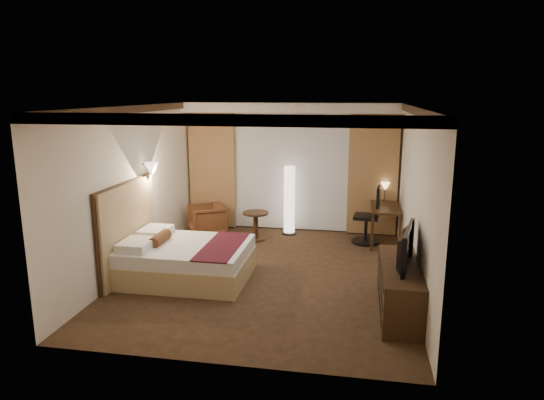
% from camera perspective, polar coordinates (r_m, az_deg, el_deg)
% --- Properties ---
extents(floor, '(4.50, 5.50, 0.01)m').
position_cam_1_polar(floor, '(8.03, -0.51, -8.66)').
color(floor, '#322013').
rests_on(floor, ground).
extents(ceiling, '(4.50, 5.50, 0.01)m').
position_cam_1_polar(ceiling, '(7.48, -0.55, 10.99)').
color(ceiling, white).
rests_on(ceiling, back_wall).
extents(back_wall, '(4.50, 0.02, 2.70)m').
position_cam_1_polar(back_wall, '(10.32, 2.30, 3.89)').
color(back_wall, silver).
rests_on(back_wall, floor).
extents(left_wall, '(0.02, 5.50, 2.70)m').
position_cam_1_polar(left_wall, '(8.35, -15.89, 1.34)').
color(left_wall, silver).
rests_on(left_wall, floor).
extents(right_wall, '(0.02, 5.50, 2.70)m').
position_cam_1_polar(right_wall, '(7.57, 16.47, 0.18)').
color(right_wall, silver).
rests_on(right_wall, floor).
extents(crown_molding, '(4.50, 5.50, 0.12)m').
position_cam_1_polar(crown_molding, '(7.49, -0.55, 10.53)').
color(crown_molding, black).
rests_on(crown_molding, ceiling).
extents(soffit, '(4.50, 0.50, 0.20)m').
position_cam_1_polar(soffit, '(9.95, 2.16, 10.80)').
color(soffit, white).
rests_on(soffit, ceiling).
extents(curtain_sheer, '(2.48, 0.04, 2.45)m').
position_cam_1_polar(curtain_sheer, '(10.25, 2.23, 3.27)').
color(curtain_sheer, silver).
rests_on(curtain_sheer, back_wall).
extents(curtain_left_drape, '(1.00, 0.14, 2.45)m').
position_cam_1_polar(curtain_left_drape, '(10.56, -7.01, 3.46)').
color(curtain_left_drape, '#AC7A4E').
rests_on(curtain_left_drape, back_wall).
extents(curtain_right_drape, '(1.00, 0.14, 2.45)m').
position_cam_1_polar(curtain_right_drape, '(10.11, 11.79, 2.88)').
color(curtain_right_drape, '#AC7A4E').
rests_on(curtain_right_drape, back_wall).
extents(wall_sconce, '(0.24, 0.24, 0.24)m').
position_cam_1_polar(wall_sconce, '(8.55, -14.00, 3.55)').
color(wall_sconce, white).
rests_on(wall_sconce, left_wall).
extents(bed, '(1.93, 1.51, 0.57)m').
position_cam_1_polar(bed, '(7.88, -9.91, -7.08)').
color(bed, white).
rests_on(bed, floor).
extents(headboard, '(0.12, 1.81, 1.50)m').
position_cam_1_polar(headboard, '(8.12, -16.53, -3.37)').
color(headboard, tan).
rests_on(headboard, floor).
extents(armchair, '(0.90, 0.92, 0.71)m').
position_cam_1_polar(armchair, '(10.09, -7.69, -2.19)').
color(armchair, '#4E2C17').
rests_on(armchair, floor).
extents(side_table, '(0.52, 0.52, 0.57)m').
position_cam_1_polar(side_table, '(9.72, -1.93, -3.07)').
color(side_table, black).
rests_on(side_table, floor).
extents(floor_lamp, '(0.30, 0.30, 1.44)m').
position_cam_1_polar(floor_lamp, '(10.02, 2.06, -0.03)').
color(floor_lamp, white).
rests_on(floor_lamp, floor).
extents(desk, '(0.55, 1.19, 0.75)m').
position_cam_1_polar(desk, '(9.73, 13.11, -2.84)').
color(desk, black).
rests_on(desk, floor).
extents(desk_lamp, '(0.18, 0.18, 0.34)m').
position_cam_1_polar(desk_lamp, '(10.04, 13.15, 0.83)').
color(desk_lamp, '#FFD899').
rests_on(desk_lamp, desk).
extents(office_chair, '(0.60, 0.60, 1.15)m').
position_cam_1_polar(office_chair, '(9.62, 11.05, -1.70)').
color(office_chair, black).
rests_on(office_chair, floor).
extents(dresser, '(0.50, 1.71, 0.67)m').
position_cam_1_polar(dresser, '(6.82, 14.76, -10.04)').
color(dresser, black).
rests_on(dresser, floor).
extents(television, '(0.78, 1.12, 0.14)m').
position_cam_1_polar(television, '(6.60, 14.81, -4.98)').
color(television, black).
rests_on(television, dresser).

